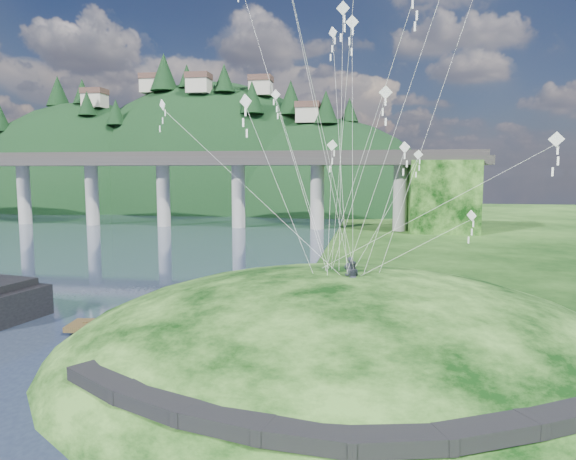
# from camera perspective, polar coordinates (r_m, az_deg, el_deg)

# --- Properties ---
(ground) EXTENTS (320.00, 320.00, 0.00)m
(ground) POSITION_cam_1_polar(r_m,az_deg,el_deg) (30.95, -9.45, -14.10)
(ground) COLOR black
(ground) RESTS_ON ground
(grass_hill) EXTENTS (36.00, 32.00, 13.00)m
(grass_hill) POSITION_cam_1_polar(r_m,az_deg,el_deg) (31.90, 6.17, -16.31)
(grass_hill) COLOR black
(grass_hill) RESTS_ON ground
(footpath) EXTENTS (22.29, 5.84, 0.83)m
(footpath) POSITION_cam_1_polar(r_m,az_deg,el_deg) (19.79, 2.55, -19.71)
(footpath) COLOR black
(footpath) RESTS_ON ground
(bridge) EXTENTS (160.00, 11.00, 15.00)m
(bridge) POSITION_cam_1_polar(r_m,az_deg,el_deg) (103.91, -10.89, 5.67)
(bridge) COLOR #2D2B2B
(bridge) RESTS_ON ground
(far_ridge) EXTENTS (153.00, 70.00, 94.50)m
(far_ridge) POSITION_cam_1_polar(r_m,az_deg,el_deg) (159.77, -10.04, -0.27)
(far_ridge) COLOR black
(far_ridge) RESTS_ON ground
(wooden_dock) EXTENTS (14.50, 4.19, 1.02)m
(wooden_dock) POSITION_cam_1_polar(r_m,az_deg,el_deg) (36.11, -12.47, -10.41)
(wooden_dock) COLOR #3C2E18
(wooden_dock) RESTS_ON ground
(kite_flyers) EXTENTS (1.04, 1.78, 1.84)m
(kite_flyers) POSITION_cam_1_polar(r_m,az_deg,el_deg) (29.44, 7.05, -3.26)
(kite_flyers) COLOR #272B34
(kite_flyers) RESTS_ON ground
(kite_swarm) EXTENTS (20.92, 16.97, 20.95)m
(kite_swarm) POSITION_cam_1_polar(r_m,az_deg,el_deg) (32.90, 7.71, 20.14)
(kite_swarm) COLOR white
(kite_swarm) RESTS_ON ground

